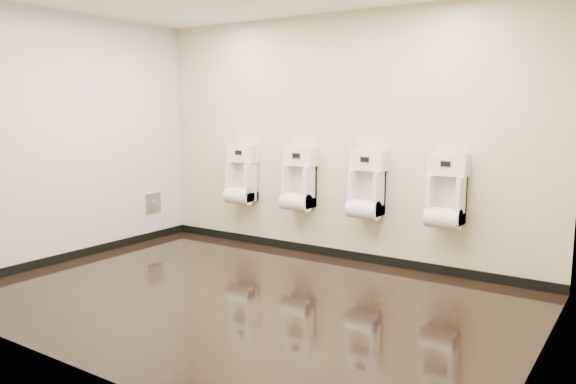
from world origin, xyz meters
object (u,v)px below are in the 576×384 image
at_px(access_panel, 153,202).
at_px(urinal_2, 366,190).
at_px(urinal_1, 299,184).
at_px(urinal_3, 446,197).
at_px(urinal_0, 241,179).

height_order(access_panel, urinal_2, urinal_2).
xyz_separation_m(urinal_1, urinal_3, (1.77, 0.00, 0.00)).
bearing_deg(access_panel, urinal_2, 8.15).
relative_size(access_panel, urinal_2, 0.34).
height_order(access_panel, urinal_0, urinal_0).
xyz_separation_m(urinal_0, urinal_1, (0.86, 0.00, 0.00)).
distance_m(access_panel, urinal_1, 2.11).
distance_m(urinal_0, urinal_1, 0.86).
bearing_deg(access_panel, urinal_1, 11.61).
bearing_deg(urinal_1, urinal_2, 0.00).
xyz_separation_m(access_panel, urinal_2, (2.92, 0.42, 0.35)).
bearing_deg(urinal_3, access_panel, -173.73).
distance_m(access_panel, urinal_0, 1.30).
xyz_separation_m(access_panel, urinal_3, (3.81, 0.42, 0.35)).
height_order(access_panel, urinal_1, urinal_1).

